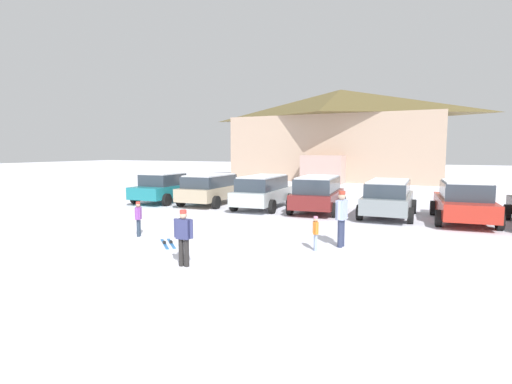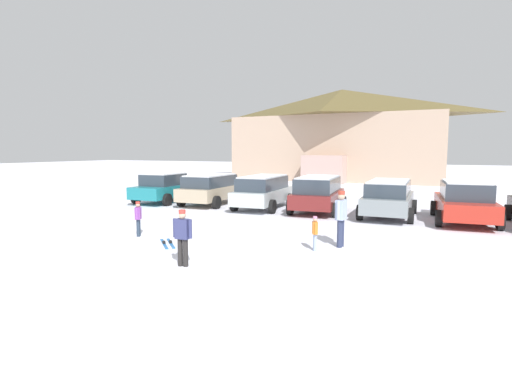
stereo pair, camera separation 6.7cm
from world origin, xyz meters
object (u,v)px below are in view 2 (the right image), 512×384
ski_lodge (341,134)px  parked_red_sedan (464,201)px  skier_teen_in_navy_coat (183,235)px  parked_maroon_van (318,193)px  parked_teal_hatchback (165,187)px  pair_of_skis (167,243)px  skier_adult_in_blue_parka (341,215)px  parked_silver_wagon (263,191)px  parked_beige_suv (211,188)px  skier_child_in_orange_jacket (315,231)px  skier_child_in_purple_jacket (138,217)px  parked_grey_wagon (389,197)px

ski_lodge → parked_red_sedan: ski_lodge is taller
skier_teen_in_navy_coat → ski_lodge: bearing=96.3°
parked_maroon_van → parked_red_sedan: (5.98, -0.10, -0.06)m
parked_teal_hatchback → skier_teen_in_navy_coat: 12.63m
skier_teen_in_navy_coat → pair_of_skis: bearing=136.1°
skier_adult_in_blue_parka → pair_of_skis: size_ratio=1.43×
skier_teen_in_navy_coat → parked_red_sedan: bearing=55.8°
parked_maroon_van → parked_silver_wagon: bearing=179.8°
parked_teal_hatchback → pair_of_skis: 10.17m
ski_lodge → skier_teen_in_navy_coat: ski_lodge is taller
parked_beige_suv → skier_adult_in_blue_parka: bearing=-37.2°
ski_lodge → pair_of_skis: (1.66, -29.87, -4.41)m
parked_red_sedan → skier_child_in_orange_jacket: bearing=-120.8°
parked_teal_hatchback → skier_teen_in_navy_coat: (8.05, -9.73, -0.02)m
skier_child_in_orange_jacket → skier_teen_in_navy_coat: 3.81m
parked_silver_wagon → parked_red_sedan: 8.74m
parked_maroon_van → skier_child_in_purple_jacket: bearing=-117.7°
parked_grey_wagon → skier_adult_in_blue_parka: bearing=-95.8°
parked_red_sedan → parked_teal_hatchback: bearing=179.8°
parked_teal_hatchback → ski_lodge: bearing=78.2°
parked_grey_wagon → skier_child_in_orange_jacket: 7.03m
ski_lodge → skier_child_in_orange_jacket: ski_lodge is taller
parked_beige_suv → parked_grey_wagon: (8.94, -0.14, -0.01)m
parked_beige_suv → pair_of_skis: parked_beige_suv is taller
parked_beige_suv → skier_child_in_orange_jacket: bearing=-42.3°
parked_beige_suv → parked_silver_wagon: 3.08m
parked_maroon_van → skier_child_in_orange_jacket: size_ratio=4.20×
ski_lodge → parked_beige_suv: size_ratio=4.75×
parked_maroon_van → parked_red_sedan: 5.98m
parked_beige_suv → skier_adult_in_blue_parka: 10.42m
parked_grey_wagon → parked_red_sedan: 2.87m
ski_lodge → skier_adult_in_blue_parka: 28.97m
skier_child_in_purple_jacket → pair_of_skis: 1.75m
parked_beige_suv → parked_silver_wagon: size_ratio=0.93×
skier_adult_in_blue_parka → pair_of_skis: skier_adult_in_blue_parka is taller
ski_lodge → skier_teen_in_navy_coat: size_ratio=14.14×
parked_grey_wagon → skier_child_in_orange_jacket: parked_grey_wagon is taller
skier_child_in_orange_jacket → pair_of_skis: 4.49m
parked_teal_hatchback → skier_teen_in_navy_coat: size_ratio=3.06×
parked_silver_wagon → skier_child_in_orange_jacket: size_ratio=4.57×
parked_red_sedan → skier_teen_in_navy_coat: (-6.57, -9.68, -0.04)m
skier_adult_in_blue_parka → skier_child_in_orange_jacket: size_ratio=1.69×
parked_silver_wagon → parked_grey_wagon: 5.86m
skier_adult_in_blue_parka → parked_red_sedan: bearing=60.0°
parked_beige_suv → parked_grey_wagon: bearing=-0.9°
ski_lodge → parked_red_sedan: size_ratio=4.17×
parked_teal_hatchback → parked_silver_wagon: 5.88m
skier_child_in_purple_jacket → pair_of_skis: bearing=-17.7°
parked_teal_hatchback → pair_of_skis: size_ratio=3.70×
parked_beige_suv → parked_maroon_van: size_ratio=1.01×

